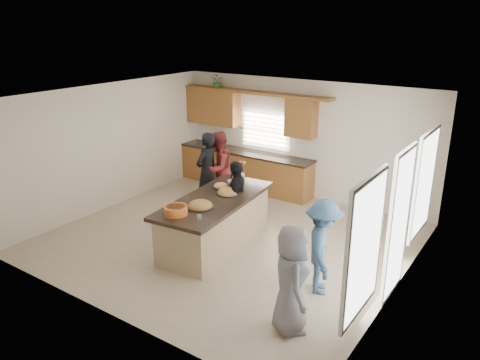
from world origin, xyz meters
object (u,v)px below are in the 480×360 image
Objects in this scene: salad_bowl at (176,210)px; woman_left_front at (237,198)px; woman_left_mid at (218,168)px; woman_right_front at (291,279)px; woman_left_back at (207,171)px; island at (215,223)px; woman_right_back at (323,247)px.

salad_bowl is 0.26× the size of woman_left_front.
woman_left_mid reaches higher than woman_right_front.
woman_left_back is 4.65m from woman_right_front.
salad_bowl is 0.25× the size of woman_right_front.
woman_left_front is (0.08, 0.60, 0.32)m from island.
woman_right_back is (2.44, 0.63, -0.26)m from salad_bowl.
woman_left_mid is (-1.22, 1.72, 0.41)m from island.
woman_right_back is 0.99× the size of woman_right_front.
salad_bowl is 0.22× the size of woman_left_back.
woman_left_front reaches higher than salad_bowl.
woman_right_front reaches higher than salad_bowl.
woman_left_back reaches higher than woman_left_mid.
woman_left_mid is at bearing 112.78° from salad_bowl.
woman_left_mid is at bearing 8.22° from woman_right_front.
woman_left_back is 1.02× the size of woman_left_mid.
woman_left_front is at bearing 60.92° from woman_left_back.
woman_left_back is at bearing -145.17° from woman_left_front.
woman_left_mid is at bearing 173.96° from woman_left_back.
woman_right_back is (2.35, -0.35, 0.32)m from island.
woman_left_front is at bearing 43.37° from woman_left_mid.
woman_left_mid is (0.04, 0.35, -0.02)m from woman_left_back.
woman_left_back is 1.14× the size of woman_left_front.
island is at bearing 29.55° from woman_left_mid.
salad_bowl is 2.94m from woman_left_mid.
woman_left_back is 0.35m from woman_left_mid.
woman_right_back is at bearing -37.40° from woman_right_front.
woman_left_front is at bearing 40.94° from woman_right_back.
woman_right_front is at bearing 23.14° from woman_left_front.
woman_left_mid is 1.11× the size of woman_right_front.
woman_left_back is (-1.26, 1.37, 0.43)m from island.
salad_bowl is at bearing 78.13° from woman_right_back.
island is 1.79× the size of woman_right_front.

